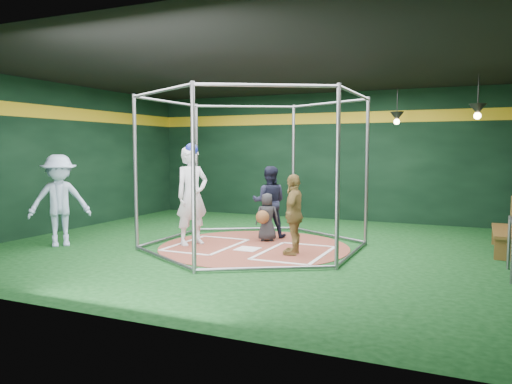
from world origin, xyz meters
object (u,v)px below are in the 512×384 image
at_px(visitor_leopard, 294,214).
at_px(dugout_bench, 509,226).
at_px(batter_figure, 192,195).
at_px(umpire, 269,202).

relative_size(visitor_leopard, dugout_bench, 0.86).
bearing_deg(batter_figure, dugout_bench, 16.76).
bearing_deg(visitor_leopard, batter_figure, -98.43).
bearing_deg(visitor_leopard, dugout_bench, 109.76).
distance_m(visitor_leopard, dugout_bench, 4.10).
distance_m(umpire, dugout_bench, 4.78).
bearing_deg(visitor_leopard, umpire, -150.02).
bearing_deg(dugout_bench, visitor_leopard, -153.41).
xyz_separation_m(batter_figure, dugout_bench, (5.88, 1.77, -0.52)).
relative_size(visitor_leopard, umpire, 0.95).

